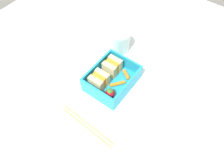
{
  "coord_description": "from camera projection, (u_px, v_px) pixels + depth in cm",
  "views": [
    {
      "loc": [
        -31.86,
        -23.38,
        57.24
      ],
      "look_at": [
        0.0,
        0.0,
        2.7
      ],
      "focal_mm": 35.0,
      "sensor_mm": 36.0,
      "label": 1
    }
  ],
  "objects": [
    {
      "name": "strawberry_far_left",
      "position": [
        110.0,
        93.0,
        0.64
      ],
      "size": [
        2.89,
        2.89,
        3.49
      ],
      "color": "red",
      "rests_on": "bento_tray"
    },
    {
      "name": "folded_napkin",
      "position": [
        160.0,
        102.0,
        0.65
      ],
      "size": [
        13.41,
        11.14,
        0.4
      ],
      "primitive_type": "cube",
      "rotation": [
        0.0,
        0.0,
        0.05
      ],
      "color": "silver",
      "rests_on": "ground_plane"
    },
    {
      "name": "ground_plane",
      "position": [
        112.0,
        85.0,
        0.7
      ],
      "size": [
        120.0,
        120.0,
        2.0
      ],
      "primitive_type": "cube",
      "color": "white"
    },
    {
      "name": "sandwich_center_left",
      "position": [
        112.0,
        67.0,
        0.69
      ],
      "size": [
        4.88,
        4.74,
        4.53
      ],
      "color": "beige",
      "rests_on": "bento_tray"
    },
    {
      "name": "chopstick_pair",
      "position": [
        87.0,
        125.0,
        0.61
      ],
      "size": [
        2.67,
        18.7,
        0.7
      ],
      "color": "tan",
      "rests_on": "ground_plane"
    },
    {
      "name": "carrot_stick_left",
      "position": [
        126.0,
        75.0,
        0.69
      ],
      "size": [
        2.92,
        3.75,
        1.19
      ],
      "primitive_type": "cylinder",
      "rotation": [
        1.57,
        0.0,
        2.6
      ],
      "color": "orange",
      "rests_on": "bento_tray"
    },
    {
      "name": "drinking_glass",
      "position": [
        120.0,
        41.0,
        0.75
      ],
      "size": [
        6.8,
        6.8,
        7.44
      ],
      "primitive_type": "cylinder",
      "color": "silver",
      "rests_on": "ground_plane"
    },
    {
      "name": "sandwich_left",
      "position": [
        99.0,
        81.0,
        0.66
      ],
      "size": [
        4.88,
        4.74,
        4.53
      ],
      "color": "beige",
      "rests_on": "bento_tray"
    },
    {
      "name": "bento_rim",
      "position": [
        112.0,
        77.0,
        0.67
      ],
      "size": [
        15.3,
        12.33,
        4.53
      ],
      "color": "#22A2CA",
      "rests_on": "bento_tray"
    },
    {
      "name": "carrot_stick_far_left",
      "position": [
        117.0,
        84.0,
        0.67
      ],
      "size": [
        4.5,
        3.73,
        1.02
      ],
      "primitive_type": "cylinder",
      "rotation": [
        1.57,
        0.0,
        4.07
      ],
      "color": "orange",
      "rests_on": "bento_tray"
    },
    {
      "name": "bento_tray",
      "position": [
        112.0,
        82.0,
        0.69
      ],
      "size": [
        15.3,
        12.33,
        1.2
      ],
      "primitive_type": "cube",
      "color": "#22A2CA",
      "rests_on": "ground_plane"
    }
  ]
}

